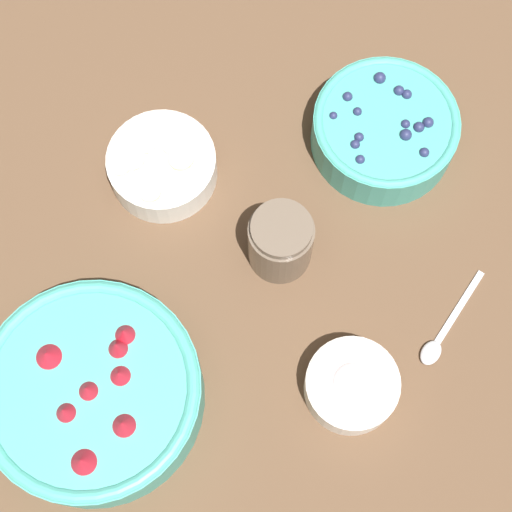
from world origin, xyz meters
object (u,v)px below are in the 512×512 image
Objects in this scene: bowl_bananas at (162,165)px; jar_chocolate at (280,242)px; bowl_blueberries at (385,129)px; bowl_strawberries at (92,392)px; bowl_cream at (352,385)px.

bowl_bananas is 1.45× the size of jar_chocolate.
bowl_bananas is (-0.28, -0.01, -0.01)m from bowl_blueberries.
bowl_strawberries is 1.83× the size of bowl_bananas.
bowl_cream is 1.16× the size of jar_chocolate.
bowl_bananas is at bearing 121.15° from bowl_cream.
bowl_blueberries is (0.39, 0.28, -0.01)m from bowl_strawberries.
bowl_blueberries is 1.70× the size of bowl_cream.
bowl_strawberries is 0.29m from bowl_bananas.
jar_chocolate is at bearing -138.97° from bowl_blueberries.
bowl_bananas is at bearing -178.80° from bowl_blueberries.
bowl_blueberries is 1.35× the size of bowl_bananas.
bowl_strawberries reaches higher than bowl_blueberries.
bowl_bananas is 0.18m from jar_chocolate.
jar_chocolate reaches higher than bowl_blueberries.
jar_chocolate is (-0.05, 0.18, 0.02)m from bowl_cream.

